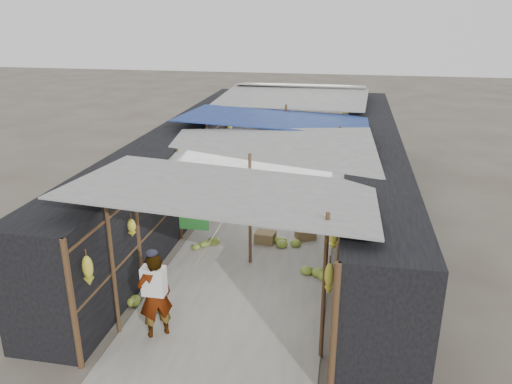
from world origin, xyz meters
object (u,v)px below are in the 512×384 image
Objects in this scene: crate_near at (265,238)px; vendor_elderly at (155,296)px; black_basin at (331,216)px; shopper_blue at (258,156)px; vendor_seated at (336,170)px.

crate_near is 4.30m from vendor_elderly.
vendor_elderly is (-2.79, -5.86, 0.71)m from black_basin.
vendor_elderly is at bearing -111.35° from shopper_blue.
crate_near is at bearing -97.88° from shopper_blue.
vendor_elderly is at bearing -115.47° from black_basin.
vendor_elderly is (-1.25, -4.06, 0.66)m from crate_near.
black_basin is at bearing -150.61° from vendor_elderly.
vendor_elderly is 9.04m from shopper_blue.
black_basin is (1.54, 1.81, -0.04)m from crate_near.
shopper_blue is at bearing 129.83° from black_basin.
vendor_seated is at bearing -142.42° from vendor_elderly.
vendor_seated is (2.65, -0.07, -0.33)m from shopper_blue.
black_basin is 3.14m from vendor_seated.
black_basin is at bearing -70.63° from shopper_blue.
crate_near is at bearing -130.43° from black_basin.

